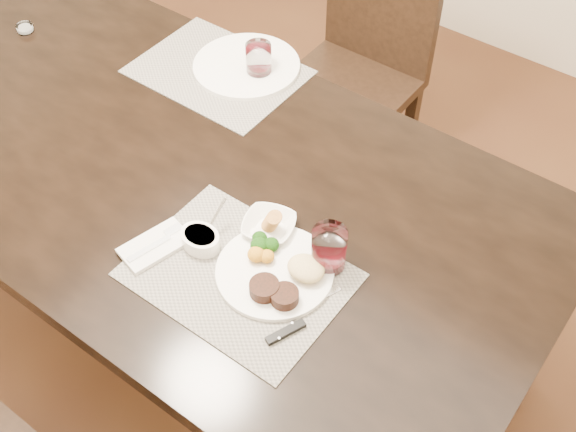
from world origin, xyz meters
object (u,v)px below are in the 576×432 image
Objects in this scene: dinner_plate at (278,272)px; steak_knife at (293,324)px; cracker_bowl at (269,226)px; wine_glass_near at (329,250)px; far_plate at (246,66)px; chair_far at (361,60)px.

dinner_plate reaches higher than steak_knife.
wine_glass_near is at bearing -0.00° from cracker_bowl.
cracker_bowl is (-0.20, 0.18, 0.01)m from steak_knife.
steak_knife is 1.39× the size of cracker_bowl.
wine_glass_near reaches higher than far_plate.
wine_glass_near is at bearing -37.19° from far_plate.
steak_knife is (0.10, -0.08, -0.01)m from dinner_plate.
chair_far reaches higher than dinner_plate.
wine_glass_near reaches higher than dinner_plate.
chair_far is 1.07m from cracker_bowl.
wine_glass_near is 0.35× the size of far_plate.
far_plate is at bearing 142.81° from wine_glass_near.
chair_far is at bearing 117.85° from wine_glass_near.
chair_far is at bearing 82.02° from far_plate.
dinner_plate is 0.85× the size of far_plate.
dinner_plate is 1.24× the size of steak_knife.
steak_knife is at bearing -20.85° from dinner_plate.
chair_far is 1.14m from wine_glass_near.
dinner_plate is at bearing 162.26° from steak_knife.
chair_far is 0.59m from far_plate.
cracker_bowl is 0.62m from far_plate.
far_plate is (-0.62, 0.62, 0.00)m from steak_knife.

